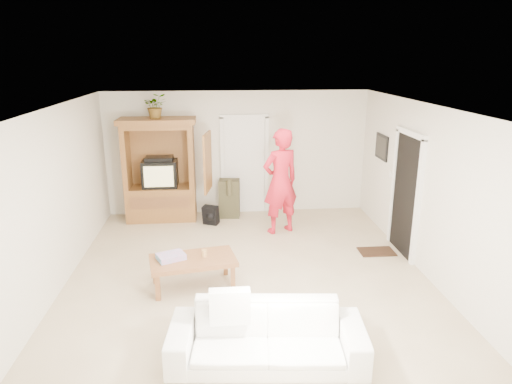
# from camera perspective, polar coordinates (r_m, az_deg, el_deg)

# --- Properties ---
(floor) EXTENTS (6.00, 6.00, 0.00)m
(floor) POSITION_cam_1_polar(r_m,az_deg,el_deg) (7.29, -1.08, -10.09)
(floor) COLOR tan
(floor) RESTS_ON ground
(ceiling) EXTENTS (6.00, 6.00, 0.00)m
(ceiling) POSITION_cam_1_polar(r_m,az_deg,el_deg) (6.55, -1.20, 10.67)
(ceiling) COLOR white
(ceiling) RESTS_ON floor
(wall_back) EXTENTS (5.50, 0.00, 5.50)m
(wall_back) POSITION_cam_1_polar(r_m,az_deg,el_deg) (9.71, -2.34, 4.88)
(wall_back) COLOR silver
(wall_back) RESTS_ON floor
(wall_front) EXTENTS (5.50, 0.00, 5.50)m
(wall_front) POSITION_cam_1_polar(r_m,az_deg,el_deg) (4.04, 1.82, -12.75)
(wall_front) COLOR silver
(wall_front) RESTS_ON floor
(wall_left) EXTENTS (0.00, 6.00, 6.00)m
(wall_left) POSITION_cam_1_polar(r_m,az_deg,el_deg) (7.18, -23.61, -0.81)
(wall_left) COLOR silver
(wall_left) RESTS_ON floor
(wall_right) EXTENTS (0.00, 6.00, 6.00)m
(wall_right) POSITION_cam_1_polar(r_m,az_deg,el_deg) (7.50, 20.32, 0.27)
(wall_right) COLOR silver
(wall_right) RESTS_ON floor
(armoire) EXTENTS (1.82, 1.14, 2.10)m
(armoire) POSITION_cam_1_polar(r_m,az_deg,el_deg) (9.53, -11.73, 1.90)
(armoire) COLOR brown
(armoire) RESTS_ON floor
(door_back) EXTENTS (0.85, 0.05, 2.04)m
(door_back) POSITION_cam_1_polar(r_m,az_deg,el_deg) (9.75, -1.43, 3.26)
(door_back) COLOR white
(door_back) RESTS_ON floor
(doorway_right) EXTENTS (0.05, 0.90, 2.04)m
(doorway_right) POSITION_cam_1_polar(r_m,az_deg,el_deg) (8.09, 18.21, -0.43)
(doorway_right) COLOR black
(doorway_right) RESTS_ON floor
(framed_picture) EXTENTS (0.03, 0.60, 0.48)m
(framed_picture) POSITION_cam_1_polar(r_m,az_deg,el_deg) (9.13, 15.44, 5.45)
(framed_picture) COLOR black
(framed_picture) RESTS_ON wall_right
(doormat) EXTENTS (0.60, 0.40, 0.02)m
(doormat) POSITION_cam_1_polar(r_m,az_deg,el_deg) (8.28, 14.84, -7.21)
(doormat) COLOR #382316
(doormat) RESTS_ON floor
(plant) EXTENTS (0.50, 0.45, 0.49)m
(plant) POSITION_cam_1_polar(r_m,az_deg,el_deg) (9.25, -12.43, 10.46)
(plant) COLOR #4C7238
(plant) RESTS_ON armoire
(man) EXTENTS (0.86, 0.73, 2.01)m
(man) POSITION_cam_1_polar(r_m,az_deg,el_deg) (8.61, 3.07, 1.32)
(man) COLOR red
(man) RESTS_ON floor
(sofa) EXTENTS (2.22, 1.03, 0.63)m
(sofa) POSITION_cam_1_polar(r_m,az_deg,el_deg) (5.28, 1.37, -17.59)
(sofa) COLOR white
(sofa) RESTS_ON floor
(coffee_table) EXTENTS (1.33, 0.89, 0.46)m
(coffee_table) POSITION_cam_1_polar(r_m,az_deg,el_deg) (6.79, -7.88, -8.66)
(coffee_table) COLOR brown
(coffee_table) RESTS_ON floor
(towel) EXTENTS (0.46, 0.41, 0.08)m
(towel) POSITION_cam_1_polar(r_m,az_deg,el_deg) (6.77, -10.58, -7.93)
(towel) COLOR #FB538C
(towel) RESTS_ON coffee_table
(candle) EXTENTS (0.08, 0.08, 0.10)m
(candle) POSITION_cam_1_polar(r_m,az_deg,el_deg) (6.79, -6.47, -7.60)
(candle) COLOR tan
(candle) RESTS_ON coffee_table
(backpack_black) EXTENTS (0.35, 0.29, 0.37)m
(backpack_black) POSITION_cam_1_polar(r_m,az_deg,el_deg) (9.26, -5.68, -2.94)
(backpack_black) COLOR black
(backpack_black) RESTS_ON floor
(backpack_olive) EXTENTS (0.46, 0.36, 0.81)m
(backpack_olive) POSITION_cam_1_polar(r_m,az_deg,el_deg) (9.60, -3.36, -0.80)
(backpack_olive) COLOR #47442B
(backpack_olive) RESTS_ON floor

